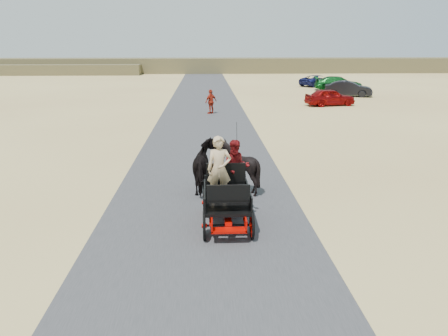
{
  "coord_description": "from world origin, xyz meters",
  "views": [
    {
      "loc": [
        0.06,
        -13.23,
        4.92
      ],
      "look_at": [
        0.63,
        -0.35,
        1.2
      ],
      "focal_mm": 35.0,
      "sensor_mm": 36.0,
      "label": 1
    }
  ],
  "objects_px": {
    "horse_right": "(238,166)",
    "car_c": "(338,83)",
    "carriage": "(227,213)",
    "pedestrian": "(211,102)",
    "car_a": "(330,97)",
    "car_b": "(348,89)",
    "horse_left": "(206,167)",
    "car_d": "(318,81)"
  },
  "relations": [
    {
      "from": "horse_left",
      "to": "car_d",
      "type": "height_order",
      "value": "horse_left"
    },
    {
      "from": "horse_left",
      "to": "pedestrian",
      "type": "xyz_separation_m",
      "value": [
        0.43,
        16.88,
        0.02
      ]
    },
    {
      "from": "carriage",
      "to": "car_c",
      "type": "distance_m",
      "value": 37.63
    },
    {
      "from": "car_a",
      "to": "horse_left",
      "type": "bearing_deg",
      "value": 142.04
    },
    {
      "from": "car_b",
      "to": "horse_right",
      "type": "bearing_deg",
      "value": 171.78
    },
    {
      "from": "car_a",
      "to": "car_b",
      "type": "xyz_separation_m",
      "value": [
        3.49,
        6.18,
        0.04
      ]
    },
    {
      "from": "horse_left",
      "to": "horse_right",
      "type": "xyz_separation_m",
      "value": [
        1.1,
        0.0,
        0.0
      ]
    },
    {
      "from": "horse_right",
      "to": "car_c",
      "type": "xyz_separation_m",
      "value": [
        13.1,
        32.06,
        -0.12
      ]
    },
    {
      "from": "horse_right",
      "to": "horse_left",
      "type": "bearing_deg",
      "value": 0.0
    },
    {
      "from": "pedestrian",
      "to": "car_a",
      "type": "bearing_deg",
      "value": 159.82
    },
    {
      "from": "carriage",
      "to": "car_c",
      "type": "xyz_separation_m",
      "value": [
        13.65,
        35.06,
        0.37
      ]
    },
    {
      "from": "car_d",
      "to": "horse_left",
      "type": "bearing_deg",
      "value": 126.8
    },
    {
      "from": "pedestrian",
      "to": "car_d",
      "type": "height_order",
      "value": "pedestrian"
    },
    {
      "from": "horse_left",
      "to": "horse_right",
      "type": "height_order",
      "value": "horse_right"
    },
    {
      "from": "horse_left",
      "to": "car_a",
      "type": "bearing_deg",
      "value": -116.03
    },
    {
      "from": "horse_left",
      "to": "car_c",
      "type": "distance_m",
      "value": 35.06
    },
    {
      "from": "horse_right",
      "to": "car_a",
      "type": "relative_size",
      "value": 0.42
    },
    {
      "from": "carriage",
      "to": "pedestrian",
      "type": "xyz_separation_m",
      "value": [
        -0.12,
        19.88,
        0.5
      ]
    },
    {
      "from": "horse_left",
      "to": "car_a",
      "type": "relative_size",
      "value": 0.5
    },
    {
      "from": "carriage",
      "to": "car_c",
      "type": "relative_size",
      "value": 0.47
    },
    {
      "from": "horse_right",
      "to": "car_a",
      "type": "bearing_deg",
      "value": -113.51
    },
    {
      "from": "pedestrian",
      "to": "car_b",
      "type": "xyz_separation_m",
      "value": [
        13.14,
        9.94,
        -0.14
      ]
    },
    {
      "from": "horse_left",
      "to": "car_b",
      "type": "relative_size",
      "value": 0.46
    },
    {
      "from": "horse_left",
      "to": "car_a",
      "type": "height_order",
      "value": "horse_left"
    },
    {
      "from": "car_a",
      "to": "car_d",
      "type": "bearing_deg",
      "value": -22.8
    },
    {
      "from": "pedestrian",
      "to": "car_a",
      "type": "height_order",
      "value": "pedestrian"
    },
    {
      "from": "car_a",
      "to": "car_c",
      "type": "distance_m",
      "value": 12.14
    },
    {
      "from": "car_b",
      "to": "pedestrian",
      "type": "bearing_deg",
      "value": 143.81
    },
    {
      "from": "carriage",
      "to": "car_a",
      "type": "height_order",
      "value": "car_a"
    },
    {
      "from": "pedestrian",
      "to": "car_c",
      "type": "height_order",
      "value": "pedestrian"
    },
    {
      "from": "horse_left",
      "to": "carriage",
      "type": "bearing_deg",
      "value": 100.39
    },
    {
      "from": "pedestrian",
      "to": "car_c",
      "type": "distance_m",
      "value": 20.5
    },
    {
      "from": "car_b",
      "to": "car_c",
      "type": "bearing_deg",
      "value": 9.8
    },
    {
      "from": "horse_left",
      "to": "car_d",
      "type": "xyz_separation_m",
      "value": [
        13.18,
        36.8,
        -0.21
      ]
    },
    {
      "from": "car_d",
      "to": "pedestrian",
      "type": "bearing_deg",
      "value": 113.89
    },
    {
      "from": "carriage",
      "to": "car_b",
      "type": "xyz_separation_m",
      "value": [
        13.02,
        29.81,
        0.36
      ]
    },
    {
      "from": "carriage",
      "to": "car_d",
      "type": "bearing_deg",
      "value": 72.39
    },
    {
      "from": "horse_right",
      "to": "car_d",
      "type": "relative_size",
      "value": 0.37
    },
    {
      "from": "car_c",
      "to": "car_d",
      "type": "distance_m",
      "value": 4.85
    },
    {
      "from": "carriage",
      "to": "pedestrian",
      "type": "distance_m",
      "value": 19.88
    },
    {
      "from": "horse_right",
      "to": "carriage",
      "type": "bearing_deg",
      "value": 79.61
    },
    {
      "from": "pedestrian",
      "to": "car_c",
      "type": "relative_size",
      "value": 0.34
    }
  ]
}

